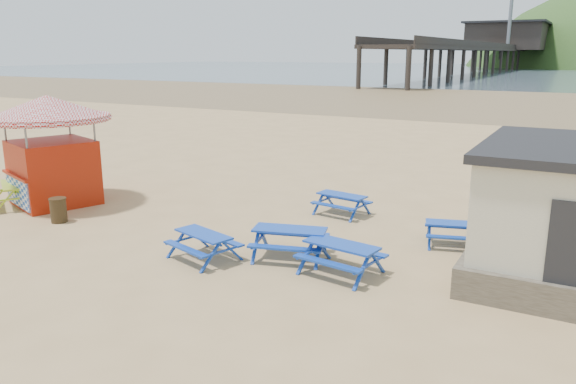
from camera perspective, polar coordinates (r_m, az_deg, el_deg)
The scene contains 12 objects.
ground at distance 16.81m, azimuth -5.72°, elevation -3.97°, with size 400.00×400.00×0.00m, color tan.
wet_sand at distance 68.98m, azimuth 21.14°, elevation 8.76°, with size 400.00×400.00×0.00m, color olive.
sea at distance 183.48m, azimuth 26.18°, elevation 10.96°, with size 400.00×400.00×0.00m, color #495B68.
picnic_table_blue_b at distance 18.42m, azimuth 5.47°, elevation -1.26°, with size 1.79×1.53×0.68m.
picnic_table_blue_c at distance 16.09m, azimuth 16.51°, elevation -4.11°, with size 1.82×1.62×0.64m.
picnic_table_blue_d at distance 14.51m, azimuth 0.18°, elevation -5.20°, with size 2.20×1.95×0.78m.
picnic_table_blue_e at distance 14.57m, azimuth -8.55°, elevation -5.45°, with size 1.98×1.76×0.70m.
picnic_table_blue_f at distance 13.54m, azimuth 5.41°, elevation -6.75°, with size 2.00×1.71×0.75m.
picnic_table_yellow at distance 21.54m, azimuth -26.02°, elevation -0.25°, with size 2.38×2.27×0.78m.
ice_cream_kiosk at distance 20.96m, azimuth -23.04°, elevation 5.23°, with size 5.40×5.40×3.78m.
litter_bin at distance 18.90m, azimuth -22.30°, elevation -1.69°, with size 0.53×0.53×0.78m.
pier at distance 193.32m, azimuth 21.05°, elevation 13.16°, with size 24.00×220.00×39.29m.
Camera 1 is at (9.07, -13.18, 5.16)m, focal length 35.00 mm.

